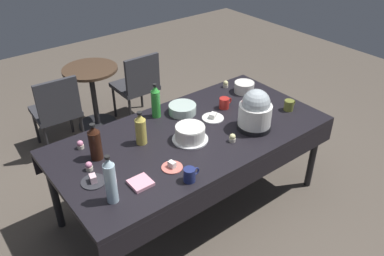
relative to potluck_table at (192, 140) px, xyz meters
name	(u,v)px	position (x,y,z in m)	size (l,w,h in m)	color
ground	(192,203)	(0.00, 0.00, -0.69)	(9.00, 9.00, 0.00)	brown
potluck_table	(192,140)	(0.00, 0.00, 0.00)	(2.20, 1.10, 0.75)	black
frosted_layer_cake	(190,133)	(-0.07, -0.06, 0.12)	(0.28, 0.28, 0.12)	silver
slow_cooker	(255,111)	(0.44, -0.25, 0.22)	(0.27, 0.27, 0.34)	black
glass_salad_bowl	(182,109)	(0.13, 0.31, 0.10)	(0.24, 0.24, 0.08)	#B2C6BC
ceramic_snack_bowl	(244,87)	(0.83, 0.26, 0.11)	(0.19, 0.19, 0.10)	silver
dessert_plate_charcoal	(93,181)	(-0.88, -0.07, 0.08)	(0.17, 0.17, 0.06)	#2D2D33
dessert_plate_coral	(172,166)	(-0.38, -0.26, 0.07)	(0.15, 0.15, 0.05)	#E07266
dessert_plate_white	(213,117)	(0.28, 0.07, 0.07)	(0.18, 0.18, 0.05)	white
cupcake_rose	(226,84)	(0.76, 0.45, 0.09)	(0.05, 0.05, 0.07)	beige
cupcake_lemon	(80,145)	(-0.78, 0.35, 0.09)	(0.05, 0.05, 0.07)	beige
cupcake_berry	(89,166)	(-0.85, 0.07, 0.09)	(0.05, 0.05, 0.07)	beige
cupcake_vanilla	(232,138)	(0.17, -0.28, 0.09)	(0.05, 0.05, 0.07)	beige
soda_bottle_lime_soda	(156,102)	(-0.07, 0.40, 0.20)	(0.08, 0.08, 0.30)	green
soda_bottle_cola	(95,143)	(-0.74, 0.16, 0.20)	(0.09, 0.09, 0.29)	#33190F
soda_bottle_water	(110,180)	(-0.87, -0.30, 0.22)	(0.07, 0.07, 0.35)	silver
soda_bottle_ginger_ale	(141,129)	(-0.38, 0.13, 0.19)	(0.08, 0.08, 0.27)	gold
coffee_mug_olive	(289,105)	(0.90, -0.22, 0.11)	(0.12, 0.08, 0.09)	olive
coffee_mug_red	(224,103)	(0.48, 0.15, 0.11)	(0.13, 0.09, 0.10)	#B2231E
coffee_mug_navy	(190,175)	(-0.37, -0.45, 0.11)	(0.12, 0.08, 0.10)	navy
paper_napkin_stack	(141,183)	(-0.65, -0.28, 0.07)	(0.14, 0.14, 0.02)	pink
maroon_chair_left	(57,109)	(-0.55, 1.52, -0.20)	(0.46, 0.46, 0.85)	#333338
maroon_chair_right	(138,83)	(0.40, 1.52, -0.20)	(0.44, 0.44, 0.85)	#333338
round_cafe_table	(92,87)	(-0.05, 1.74, -0.19)	(0.60, 0.60, 0.72)	#473323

